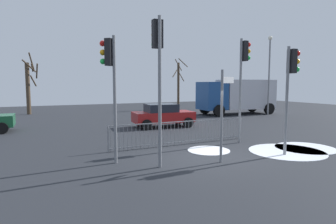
# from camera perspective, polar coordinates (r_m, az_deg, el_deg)

# --- Properties ---
(ground_plane) EXTENTS (60.00, 60.00, 0.00)m
(ground_plane) POSITION_cam_1_polar(r_m,az_deg,el_deg) (11.05, 8.48, -8.76)
(ground_plane) COLOR #26282D
(traffic_light_foreground_left) EXTENTS (0.57, 0.32, 4.77)m
(traffic_light_foreground_left) POSITION_cam_1_polar(r_m,az_deg,el_deg) (13.66, 14.78, 8.62)
(traffic_light_foreground_left) COLOR slate
(traffic_light_foreground_left) RESTS_ON ground
(traffic_light_mid_left) EXTENTS (0.48, 0.45, 4.34)m
(traffic_light_mid_left) POSITION_cam_1_polar(r_m,az_deg,el_deg) (9.95, -11.42, 8.10)
(traffic_light_mid_left) COLOR slate
(traffic_light_mid_left) RESTS_ON ground
(traffic_light_rear_right) EXTENTS (0.33, 0.57, 4.87)m
(traffic_light_rear_right) POSITION_cam_1_polar(r_m,az_deg,el_deg) (9.36, -2.04, 10.69)
(traffic_light_rear_right) COLOR slate
(traffic_light_rear_right) RESTS_ON ground
(traffic_light_mid_right) EXTENTS (0.57, 0.34, 4.13)m
(traffic_light_mid_right) POSITION_cam_1_polar(r_m,az_deg,el_deg) (11.84, 23.30, 6.60)
(traffic_light_mid_right) COLOR slate
(traffic_light_mid_right) RESTS_ON ground
(direction_sign_post) EXTENTS (0.74, 0.34, 3.22)m
(direction_sign_post) POSITION_cam_1_polar(r_m,az_deg,el_deg) (10.06, 10.82, 0.19)
(direction_sign_post) COLOR slate
(direction_sign_post) RESTS_ON ground
(pedestrian_guard_railing) EXTENTS (6.76, 0.18, 1.07)m
(pedestrian_guard_railing) POSITION_cam_1_polar(r_m,az_deg,el_deg) (12.93, 2.75, -4.09)
(pedestrian_guard_railing) COLOR slate
(pedestrian_guard_railing) RESTS_ON ground
(car_red_mid) EXTENTS (3.91, 2.14, 1.47)m
(car_red_mid) POSITION_cam_1_polar(r_m,az_deg,el_deg) (18.17, -1.05, -0.59)
(car_red_mid) COLOR maroon
(car_red_mid) RESTS_ON ground
(delivery_truck) EXTENTS (7.16, 3.03, 3.10)m
(delivery_truck) POSITION_cam_1_polar(r_m,az_deg,el_deg) (26.63, 13.62, 3.33)
(delivery_truck) COLOR silver
(delivery_truck) RESTS_ON ground
(street_lamp) EXTENTS (0.36, 0.36, 6.87)m
(street_lamp) POSITION_cam_1_polar(r_m,az_deg,el_deg) (26.82, 19.53, 8.42)
(street_lamp) COLOR slate
(street_lamp) RESTS_ON ground
(bare_tree_left) EXTENTS (1.30, 1.66, 5.47)m
(bare_tree_left) POSITION_cam_1_polar(r_m,az_deg,el_deg) (28.50, -25.99, 4.79)
(bare_tree_left) COLOR #473828
(bare_tree_left) RESTS_ON ground
(bare_tree_centre) EXTENTS (1.59, 1.61, 5.41)m
(bare_tree_centre) POSITION_cam_1_polar(r_m,az_deg,el_deg) (31.30, 2.11, 5.62)
(bare_tree_centre) COLOR #473828
(bare_tree_centre) RESTS_ON ground
(snow_patch_kerb) EXTENTS (1.74, 1.74, 0.01)m
(snow_patch_kerb) POSITION_cam_1_polar(r_m,az_deg,el_deg) (12.00, 8.11, -7.57)
(snow_patch_kerb) COLOR white
(snow_patch_kerb) RESTS_ON ground
(snow_patch_island) EXTENTS (2.47, 2.47, 0.01)m
(snow_patch_island) POSITION_cam_1_polar(r_m,az_deg,el_deg) (13.63, 25.68, -6.47)
(snow_patch_island) COLOR white
(snow_patch_island) RESTS_ON ground
(snow_patch_verge) EXTENTS (2.98, 2.98, 0.01)m
(snow_patch_verge) POSITION_cam_1_polar(r_m,az_deg,el_deg) (12.63, 22.57, -7.28)
(snow_patch_verge) COLOR white
(snow_patch_verge) RESTS_ON ground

